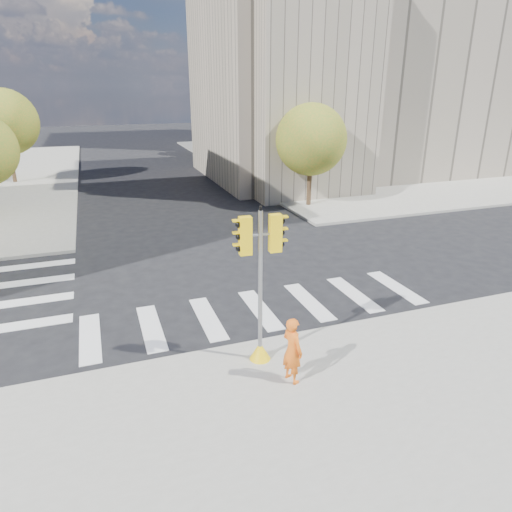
{
  "coord_description": "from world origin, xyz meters",
  "views": [
    {
      "loc": [
        -4.84,
        -14.82,
        7.03
      ],
      "look_at": [
        -0.39,
        -2.4,
        2.1
      ],
      "focal_mm": 32.0,
      "sensor_mm": 36.0,
      "label": 1
    }
  ],
  "objects_px": {
    "lamp_near": "(291,125)",
    "lamp_far": "(231,114)",
    "traffic_signal": "(260,299)",
    "photographer": "(292,350)"
  },
  "relations": [
    {
      "from": "lamp_near",
      "to": "lamp_far",
      "type": "distance_m",
      "value": 14.0
    },
    {
      "from": "lamp_near",
      "to": "traffic_signal",
      "type": "xyz_separation_m",
      "value": [
        -9.19,
        -18.95,
        -2.66
      ]
    },
    {
      "from": "lamp_far",
      "to": "photographer",
      "type": "bearing_deg",
      "value": -104.44
    },
    {
      "from": "photographer",
      "to": "lamp_far",
      "type": "bearing_deg",
      "value": -31.79
    },
    {
      "from": "lamp_near",
      "to": "photographer",
      "type": "xyz_separation_m",
      "value": [
        -8.78,
        -20.1,
        -3.57
      ]
    },
    {
      "from": "lamp_near",
      "to": "traffic_signal",
      "type": "bearing_deg",
      "value": -115.87
    },
    {
      "from": "lamp_far",
      "to": "traffic_signal",
      "type": "distance_m",
      "value": 34.31
    },
    {
      "from": "lamp_near",
      "to": "lamp_far",
      "type": "relative_size",
      "value": 1.0
    },
    {
      "from": "lamp_near",
      "to": "lamp_far",
      "type": "bearing_deg",
      "value": 90.0
    },
    {
      "from": "lamp_far",
      "to": "photographer",
      "type": "relative_size",
      "value": 4.71
    }
  ]
}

